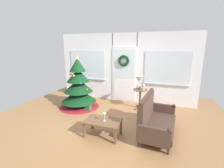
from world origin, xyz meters
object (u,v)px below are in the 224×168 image
settee_sofa (154,119)px  table_lamp (139,81)px  flower_vase (143,87)px  christmas_tree (79,88)px  gift_box (88,107)px  wine_glass (105,115)px  coffee_table (103,123)px  side_table (140,95)px

settee_sofa → table_lamp: bearing=113.0°
flower_vase → christmas_tree: bearing=-167.3°
gift_box → flower_vase: bearing=20.8°
flower_vase → gift_box: bearing=-159.2°
wine_glass → gift_box: bearing=131.0°
coffee_table → gift_box: coffee_table is taller
side_table → gift_box: (-1.61, -0.71, -0.38)m
christmas_tree → gift_box: bearing=-21.5°
christmas_tree → settee_sofa: size_ratio=1.14×
wine_glass → coffee_table: bearing=168.2°
christmas_tree → settee_sofa: (2.61, -0.93, -0.29)m
settee_sofa → gift_box: (-2.19, 0.76, -0.27)m
christmas_tree → side_table: bearing=14.9°
table_lamp → wine_glass: 2.13m
christmas_tree → table_lamp: 2.08m
flower_vase → coffee_table: bearing=-108.2°
side_table → table_lamp: table_lamp is taller
christmas_tree → gift_box: (0.42, -0.17, -0.56)m
settee_sofa → flower_vase: (-0.48, 1.41, 0.41)m
wine_glass → flower_vase: bearing=73.4°
flower_vase → gift_box: (-1.71, -0.65, -0.69)m
coffee_table → wine_glass: wine_glass is taller
settee_sofa → flower_vase: 1.55m
christmas_tree → flower_vase: bearing=12.7°
table_lamp → coffee_table: 2.18m
christmas_tree → flower_vase: (2.13, 0.48, 0.13)m
christmas_tree → coffee_table: size_ratio=2.11×
settee_sofa → gift_box: size_ratio=7.60×
side_table → coffee_table: bearing=-105.0°
flower_vase → wine_glass: 2.05m
table_lamp → gift_box: table_lamp is taller
settee_sofa → wine_glass: (-1.06, -0.53, 0.15)m
coffee_table → christmas_tree: bearing=135.8°
wine_glass → gift_box: wine_glass is taller
settee_sofa → coffee_table: size_ratio=1.85×
christmas_tree → coffee_table: christmas_tree is taller
christmas_tree → side_table: size_ratio=2.64×
table_lamp → coffee_table: size_ratio=0.52×
table_lamp → wine_glass: table_lamp is taller
christmas_tree → wine_glass: christmas_tree is taller
settee_sofa → coffee_table: settee_sofa is taller
table_lamp → wine_glass: size_ratio=2.26×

